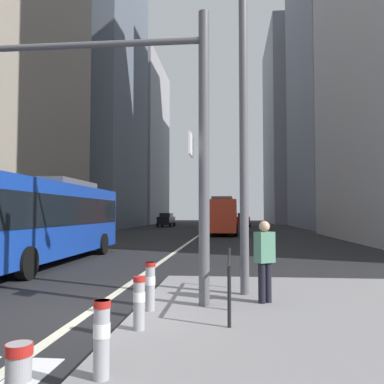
{
  "coord_description": "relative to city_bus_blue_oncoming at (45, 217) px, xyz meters",
  "views": [
    {
      "loc": [
        2.84,
        -7.79,
        2.0
      ],
      "look_at": [
        -1.61,
        37.99,
        4.36
      ],
      "focal_mm": 37.69,
      "sensor_mm": 36.0,
      "label": 1
    }
  ],
  "objects": [
    {
      "name": "bollard_left",
      "position": [
        5.85,
        -10.74,
        -1.2
      ],
      "size": [
        0.2,
        0.2,
        0.87
      ],
      "color": "#99999E",
      "rests_on": "median_island"
    },
    {
      "name": "car_receding_far",
      "position": [
        8.95,
        41.78,
        -0.85
      ],
      "size": [
        2.07,
        4.24,
        1.94
      ],
      "color": "maroon",
      "rests_on": "ground"
    },
    {
      "name": "traffic_signal_gantry",
      "position": [
        4.85,
        -7.09,
        2.26
      ],
      "size": [
        5.76,
        0.65,
        6.0
      ],
      "color": "#515156",
      "rests_on": "median_island"
    },
    {
      "name": "office_tower_left_mid",
      "position": [
        -11.55,
        37.88,
        17.06
      ],
      "size": [
        11.36,
        18.56,
        37.8
      ],
      "primitive_type": "cube",
      "color": "slate",
      "rests_on": "ground"
    },
    {
      "name": "street_lamp_post",
      "position": [
        7.59,
        -5.9,
        3.45
      ],
      "size": [
        5.5,
        0.32,
        8.0
      ],
      "color": "#56565B",
      "rests_on": "median_island"
    },
    {
      "name": "car_oncoming_mid",
      "position": [
        -1.9,
        41.54,
        -0.85
      ],
      "size": [
        2.18,
        4.62,
        1.94
      ],
      "color": "black",
      "rests_on": "ground"
    },
    {
      "name": "office_tower_right_far",
      "position": [
        21.45,
        64.64,
        16.5
      ],
      "size": [
        13.8,
        22.74,
        36.67
      ],
      "primitive_type": "cube",
      "color": "gray",
      "rests_on": "ground"
    },
    {
      "name": "car_receding_near",
      "position": [
        7.24,
        49.93,
        -0.85
      ],
      "size": [
        2.09,
        4.42,
        1.94
      ],
      "color": "silver",
      "rests_on": "ground"
    },
    {
      "name": "city_bus_blue_oncoming",
      "position": [
        0.0,
        0.0,
        0.0
      ],
      "size": [
        2.79,
        11.46,
        3.4
      ],
      "color": "#14389E",
      "rests_on": "ground"
    },
    {
      "name": "pedestrian_waiting",
      "position": [
        7.98,
        -6.72,
        -0.76
      ],
      "size": [
        0.45,
        0.42,
        1.67
      ],
      "color": "black",
      "rests_on": "median_island"
    },
    {
      "name": "lane_centre_line",
      "position": [
        4.45,
        22.61,
        -1.83
      ],
      "size": [
        0.2,
        80.0,
        0.01
      ],
      "primitive_type": "cube",
      "color": "beige",
      "rests_on": "ground"
    },
    {
      "name": "pedestrian_railing",
      "position": [
        7.25,
        -6.83,
        -0.98
      ],
      "size": [
        0.06,
        3.54,
        0.98
      ],
      "color": "black",
      "rests_on": "median_island"
    },
    {
      "name": "bollard_back",
      "position": [
        5.76,
        -7.61,
        -1.18
      ],
      "size": [
        0.2,
        0.2,
        0.91
      ],
      "color": "#99999E",
      "rests_on": "median_island"
    },
    {
      "name": "city_bus_red_receding",
      "position": [
        6.55,
        22.76,
        -0.0
      ],
      "size": [
        2.84,
        11.09,
        3.4
      ],
      "color": "red",
      "rests_on": "ground"
    },
    {
      "name": "bollard_right",
      "position": [
        5.84,
        -8.85,
        -1.22
      ],
      "size": [
        0.2,
        0.2,
        0.83
      ],
      "color": "#99999E",
      "rests_on": "median_island"
    },
    {
      "name": "office_tower_right_mid",
      "position": [
        21.45,
        39.41,
        20.68
      ],
      "size": [
        10.5,
        21.09,
        45.02
      ],
      "primitive_type": "cube",
      "color": "slate",
      "rests_on": "ground"
    },
    {
      "name": "ground_plane",
      "position": [
        4.45,
        12.61,
        -1.84
      ],
      "size": [
        160.0,
        160.0,
        0.0
      ],
      "primitive_type": "plane",
      "color": "black"
    },
    {
      "name": "office_tower_left_far",
      "position": [
        -11.55,
        60.78,
        13.62
      ],
      "size": [
        10.99,
        21.06,
        30.91
      ],
      "primitive_type": "cube",
      "color": "#9E9EA3",
      "rests_on": "ground"
    }
  ]
}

